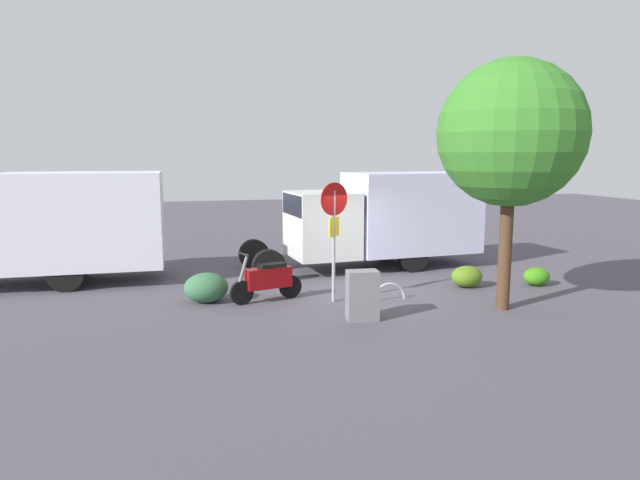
{
  "coord_description": "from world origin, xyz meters",
  "views": [
    {
      "loc": [
        4.49,
        12.82,
        3.41
      ],
      "look_at": [
        1.09,
        -0.41,
        1.33
      ],
      "focal_mm": 31.36,
      "sensor_mm": 36.0,
      "label": 1
    }
  ],
  "objects": [
    {
      "name": "shrub_near_sign",
      "position": [
        -4.63,
        0.29,
        0.24
      ],
      "size": [
        0.71,
        0.58,
        0.48
      ],
      "primitive_type": "ellipsoid",
      "color": "#388415",
      "rests_on": "ground"
    },
    {
      "name": "utility_cabinet",
      "position": [
        0.83,
        2.11,
        0.53
      ],
      "size": [
        0.68,
        0.46,
        1.05
      ],
      "primitive_type": "cube",
      "rotation": [
        0.0,
        0.0,
        -0.09
      ],
      "color": "slate",
      "rests_on": "ground"
    },
    {
      "name": "street_tree",
      "position": [
        -2.5,
        2.07,
        3.86
      ],
      "size": [
        3.16,
        3.16,
        5.45
      ],
      "color": "#47301E",
      "rests_on": "ground"
    },
    {
      "name": "ground_plane",
      "position": [
        0.0,
        0.0,
        0.0
      ],
      "size": [
        60.0,
        60.0,
        0.0
      ],
      "primitive_type": "plane",
      "color": "#4B464F"
    },
    {
      "name": "box_truck_near",
      "position": [
        -1.57,
        -3.07,
        1.59
      ],
      "size": [
        7.29,
        2.71,
        2.88
      ],
      "rotation": [
        0.0,
        0.0,
        0.08
      ],
      "color": "black",
      "rests_on": "ground"
    },
    {
      "name": "motorcycle",
      "position": [
        2.49,
        0.1,
        0.52
      ],
      "size": [
        1.77,
        0.73,
        1.2
      ],
      "rotation": [
        0.0,
        0.0,
        0.27
      ],
      "color": "black",
      "rests_on": "ground"
    },
    {
      "name": "bike_rack_hoop",
      "position": [
        -0.31,
        0.74,
        0.0
      ],
      "size": [
        0.85,
        0.09,
        0.85
      ],
      "primitive_type": "torus",
      "rotation": [
        1.57,
        0.0,
        0.05
      ],
      "color": "#B7B7BC",
      "rests_on": "ground"
    },
    {
      "name": "box_truck_far",
      "position": [
        7.81,
        -3.07,
        1.63
      ],
      "size": [
        7.33,
        2.25,
        2.96
      ],
      "rotation": [
        0.0,
        0.0,
        -0.01
      ],
      "color": "black",
      "rests_on": "ground"
    },
    {
      "name": "stop_sign",
      "position": [
        1.01,
        0.54,
        1.86
      ],
      "size": [
        0.71,
        0.33,
        2.8
      ],
      "color": "#9E9EA3",
      "rests_on": "ground"
    },
    {
      "name": "shrub_by_tree",
      "position": [
        3.9,
        -0.15,
        0.35
      ],
      "size": [
        1.03,
        0.84,
        0.7
      ],
      "primitive_type": "ellipsoid",
      "color": "#356741",
      "rests_on": "ground"
    },
    {
      "name": "shrub_mid_verge",
      "position": [
        -2.76,
        -0.01,
        0.28
      ],
      "size": [
        0.82,
        0.67,
        0.56
      ],
      "primitive_type": "ellipsoid",
      "color": "#4F731B",
      "rests_on": "ground"
    }
  ]
}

